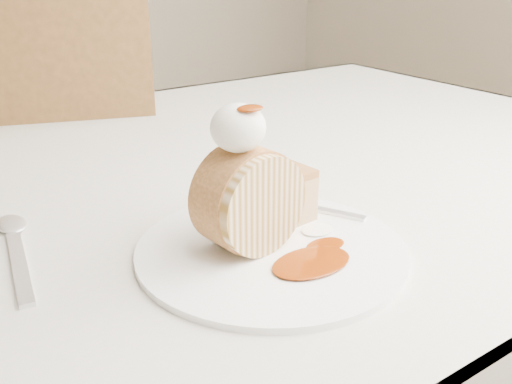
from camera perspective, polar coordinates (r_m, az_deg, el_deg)
table at (r=0.78m, az=-5.32°, el=-3.74°), size 1.40×0.90×0.75m
chair_far at (r=1.20m, az=-21.28°, el=-0.27°), size 0.60×0.60×1.00m
plate at (r=0.53m, az=1.50°, el=-5.78°), size 0.27×0.27×0.01m
roulade_slice at (r=0.51m, az=-0.69°, el=-0.79°), size 0.10×0.06×0.09m
cake_chunk at (r=0.58m, az=2.49°, el=-0.60°), size 0.06×0.06×0.05m
whipped_cream at (r=0.49m, az=-1.80°, el=6.44°), size 0.05×0.05×0.04m
caramel_drizzle at (r=0.48m, az=-0.63°, el=8.99°), size 0.02×0.02×0.01m
caramel_pool at (r=0.51m, az=5.55°, el=-7.00°), size 0.08×0.06×0.00m
fork at (r=0.61m, az=6.10°, el=-1.70°), size 0.09×0.14×0.00m
spoon at (r=0.55m, az=-22.56°, el=-6.86°), size 0.05×0.17×0.00m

